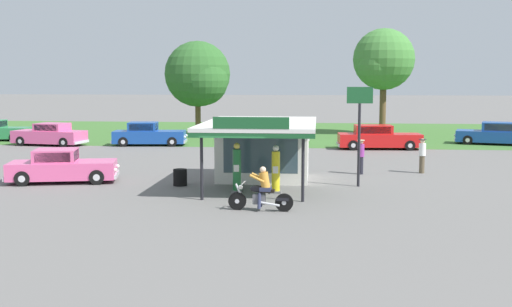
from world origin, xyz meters
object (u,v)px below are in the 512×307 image
Objects in this scene: bystander_standing_back_lot at (256,143)px; bystander_admiring_sedan at (422,155)px; motorcycle_with_rider at (262,193)px; featured_classic_sedan at (62,167)px; parked_car_back_row_centre at (496,134)px; parked_car_back_row_far_right at (378,138)px; spare_tire_stack at (180,177)px; bystander_strolling_foreground at (361,156)px; parked_car_back_row_centre_left at (50,135)px; gas_pump_nearside at (237,170)px; parked_car_back_row_left at (273,133)px; parked_car_back_row_right at (148,135)px; gas_pump_offside at (276,171)px; roadside_pole_sign at (359,118)px.

bystander_admiring_sedan is at bearing -32.64° from bystander_standing_back_lot.
bystander_standing_back_lot is (-1.69, 15.27, 0.15)m from motorcycle_with_rider.
featured_classic_sedan is 30.34m from parked_car_back_row_centre.
motorcycle_with_rider is 0.41× the size of parked_car_back_row_far_right.
bystander_strolling_foreground is at bearing 27.08° from spare_tire_stack.
bystander_admiring_sedan is at bearing -24.44° from parked_car_back_row_centre_left.
bystander_admiring_sedan is 2.38× the size of spare_tire_stack.
parked_car_back_row_far_right is at bearing 66.68° from gas_pump_nearside.
featured_classic_sedan is 20.18m from parked_car_back_row_left.
bystander_strolling_foreground reaches higher than parked_car_back_row_left.
bystander_admiring_sedan is (16.82, -11.37, 0.20)m from parked_car_back_row_right.
parked_car_back_row_far_right reaches higher than spare_tire_stack.
bystander_strolling_foreground is at bearing -70.06° from parked_car_back_row_left.
gas_pump_nearside is at bearing -113.32° from parked_car_back_row_far_right.
parked_car_back_row_left is 3.07× the size of bystander_strolling_foreground.
motorcycle_with_rider is at bearing -94.26° from gas_pump_offside.
gas_pump_nearside is 8.36m from featured_classic_sedan.
parked_car_back_row_far_right is at bearing 81.55° from roadside_pole_sign.
parked_car_back_row_centre_left is at bearing 155.56° from bystander_admiring_sedan.
parked_car_back_row_far_right is at bearing 57.17° from spare_tire_stack.
motorcycle_with_rider is 15.36m from bystander_standing_back_lot.
parked_car_back_row_left is at bearing 94.44° from gas_pump_offside.
gas_pump_offside is 0.38× the size of parked_car_back_row_right.
parked_car_back_row_centre is 24.35m from parked_car_back_row_right.
gas_pump_offside is 0.35× the size of parked_car_back_row_far_right.
roadside_pole_sign reaches higher than parked_car_back_row_left.
spare_tire_stack is at bearing -122.83° from parked_car_back_row_far_right.
parked_car_back_row_centre is at bearing 46.01° from spare_tire_stack.
bystander_standing_back_lot is 10.60m from spare_tire_stack.
parked_car_back_row_centre reaches higher than parked_car_back_row_left.
bystander_strolling_foreground is at bearing -41.02° from parked_car_back_row_right.
motorcycle_with_rider is (1.33, -3.50, -0.29)m from gas_pump_nearside.
motorcycle_with_rider reaches higher than parked_car_back_row_centre.
gas_pump_nearside is 0.36× the size of parked_car_back_row_far_right.
parked_car_back_row_far_right is (15.39, 14.98, 0.06)m from featured_classic_sedan.
roadside_pole_sign is 8.15m from spare_tire_stack.
bystander_strolling_foreground is (13.79, -12.00, 0.19)m from parked_car_back_row_right.
spare_tire_stack is (-9.91, -15.36, -0.37)m from parked_car_back_row_far_right.
parked_car_back_row_centre_left is at bearing 129.10° from motorcycle_with_rider.
parked_car_back_row_right is at bearing 119.76° from gas_pump_offside.
gas_pump_nearside reaches higher than motorcycle_with_rider.
bystander_admiring_sedan is (23.64, -10.74, 0.21)m from parked_car_back_row_centre_left.
parked_car_back_row_centre is (15.72, 0.24, 0.00)m from parked_car_back_row_left.
gas_pump_nearside is 0.48× the size of roadside_pole_sign.
parked_car_back_row_centre is 3.32× the size of bystander_admiring_sedan.
parked_car_back_row_left is 19.02m from spare_tire_stack.
gas_pump_nearside is 18.27m from parked_car_back_row_far_right.
parked_car_back_row_centre_left is 19.95m from spare_tire_stack.
gas_pump_offside is at bearing -108.59° from parked_car_back_row_far_right.
spare_tire_stack is at bearing -133.99° from parked_car_back_row_centre.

